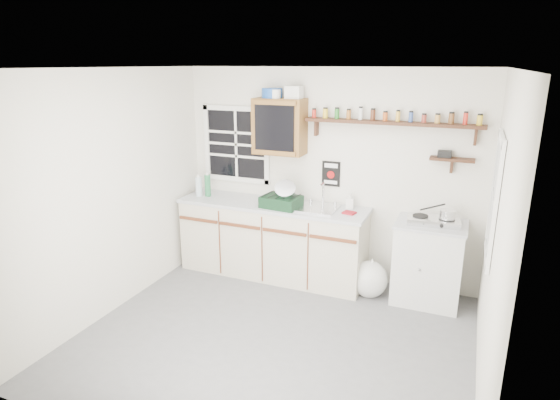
{
  "coord_description": "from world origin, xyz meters",
  "views": [
    {
      "loc": [
        1.57,
        -3.62,
        2.54
      ],
      "look_at": [
        -0.17,
        0.55,
        1.21
      ],
      "focal_mm": 30.0,
      "sensor_mm": 36.0,
      "label": 1
    }
  ],
  "objects": [
    {
      "name": "saucepan",
      "position": [
        1.39,
        1.31,
        1.03
      ],
      "size": [
        0.38,
        0.26,
        0.17
      ],
      "rotation": [
        0.0,
        0.0,
        -0.62
      ],
      "color": "silver",
      "rests_on": "hotplate"
    },
    {
      "name": "upper_cabinet",
      "position": [
        -0.55,
        1.44,
        1.82
      ],
      "size": [
        0.6,
        0.32,
        0.65
      ],
      "color": "brown",
      "rests_on": "wall_back"
    },
    {
      "name": "window_right",
      "position": [
        1.79,
        0.55,
        1.45
      ],
      "size": [
        0.03,
        0.78,
        1.08
      ],
      "color": "black",
      "rests_on": "wall_back"
    },
    {
      "name": "dish_rack",
      "position": [
        -0.41,
        1.21,
        1.02
      ],
      "size": [
        0.46,
        0.37,
        0.33
      ],
      "rotation": [
        0.0,
        0.0,
        -0.1
      ],
      "color": "black",
      "rests_on": "main_cabinet"
    },
    {
      "name": "warning_sign",
      "position": [
        0.05,
        1.59,
        1.28
      ],
      "size": [
        0.22,
        0.02,
        0.3
      ],
      "color": "black",
      "rests_on": "wall_back"
    },
    {
      "name": "upper_cabinet_clutter",
      "position": [
        -0.55,
        1.44,
        2.21
      ],
      "size": [
        0.48,
        0.24,
        0.14
      ],
      "color": "#174599",
      "rests_on": "upper_cabinet"
    },
    {
      "name": "room",
      "position": [
        0.0,
        0.0,
        1.25
      ],
      "size": [
        3.64,
        3.24,
        2.54
      ],
      "color": "#57585A",
      "rests_on": "ground"
    },
    {
      "name": "hotplate",
      "position": [
        1.26,
        1.31,
        0.95
      ],
      "size": [
        0.56,
        0.34,
        0.08
      ],
      "rotation": [
        0.0,
        0.0,
        0.11
      ],
      "color": "silver",
      "rests_on": "right_cabinet"
    },
    {
      "name": "rag",
      "position": [
        0.37,
        1.27,
        0.93
      ],
      "size": [
        0.16,
        0.14,
        0.02
      ],
      "primitive_type": "cube",
      "rotation": [
        0.0,
        0.0,
        -0.22
      ],
      "color": "maroon",
      "rests_on": "main_cabinet"
    },
    {
      "name": "right_cabinet",
      "position": [
        1.25,
        1.32,
        0.46
      ],
      "size": [
        0.73,
        0.57,
        0.91
      ],
      "color": "silver",
      "rests_on": "floor"
    },
    {
      "name": "window_back",
      "position": [
        -1.2,
        1.59,
        1.55
      ],
      "size": [
        0.93,
        0.03,
        0.98
      ],
      "color": "black",
      "rests_on": "wall_back"
    },
    {
      "name": "trash_bag",
      "position": [
        0.65,
        1.2,
        0.2
      ],
      "size": [
        0.41,
        0.37,
        0.47
      ],
      "color": "silver",
      "rests_on": "floor"
    },
    {
      "name": "soap_bottle",
      "position": [
        0.32,
        1.46,
        1.01
      ],
      "size": [
        0.1,
        0.1,
        0.19
      ],
      "primitive_type": "imported",
      "rotation": [
        0.0,
        0.0,
        0.13
      ],
      "color": "white",
      "rests_on": "main_cabinet"
    },
    {
      "name": "secondary_shelf",
      "position": [
        1.36,
        1.52,
        1.58
      ],
      "size": [
        0.45,
        0.16,
        0.24
      ],
      "color": "black",
      "rests_on": "wall_back"
    },
    {
      "name": "main_cabinet",
      "position": [
        -0.58,
        1.3,
        0.46
      ],
      "size": [
        2.31,
        0.63,
        0.92
      ],
      "color": "beige",
      "rests_on": "floor"
    },
    {
      "name": "sink",
      "position": [
        -0.05,
        1.3,
        0.93
      ],
      "size": [
        0.52,
        0.44,
        0.29
      ],
      "color": "silver",
      "rests_on": "main_cabinet"
    },
    {
      "name": "water_bottles",
      "position": [
        -1.52,
        1.27,
        1.05
      ],
      "size": [
        0.19,
        0.11,
        0.31
      ],
      "color": "silver",
      "rests_on": "main_cabinet"
    },
    {
      "name": "spice_shelf",
      "position": [
        0.73,
        1.51,
        1.93
      ],
      "size": [
        1.91,
        0.18,
        0.35
      ],
      "color": "black",
      "rests_on": "wall_back"
    }
  ]
}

